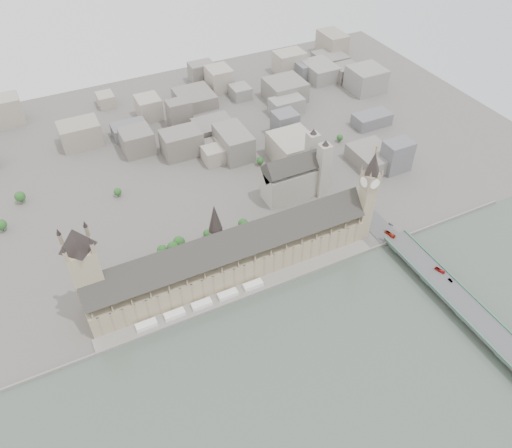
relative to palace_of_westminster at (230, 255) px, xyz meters
name	(u,v)px	position (x,y,z in m)	size (l,w,h in m)	color
ground	(240,286)	(0.00, -19.70, -22.71)	(900.00, 900.00, 0.00)	#595651
embankment_wall	(247,297)	(0.00, -34.70, -21.21)	(600.00, 1.50, 3.00)	gray
river_terrace	(243,291)	(0.00, -27.20, -21.71)	(270.00, 15.00, 2.00)	gray
terrace_tents	(202,304)	(-40.00, -26.70, -18.71)	(118.00, 7.00, 4.00)	white
palace_of_westminster	(230,255)	(0.00, 0.00, 0.00)	(265.00, 40.73, 55.44)	tan
elizabeth_tower	(368,190)	(138.00, -11.70, 35.38)	(17.00, 17.00, 107.50)	tan
victoria_tower	(86,270)	(-122.00, 6.30, 32.50)	(30.00, 30.00, 100.00)	tan
central_tower	(215,226)	(-10.00, 6.30, 35.21)	(13.00, 13.00, 48.00)	gray
westminster_bridge	(444,288)	(162.00, -107.20, -17.58)	(25.00, 325.00, 10.25)	#474749
bridge_parapets	(483,321)	(162.00, -151.70, -11.88)	(25.00, 235.00, 1.15)	#3B6C53
westminster_abbey	(296,176)	(110.92, 75.30, 2.38)	(68.00, 36.00, 64.00)	gray
city_skyline_inland	(155,137)	(0.00, 225.30, -3.71)	(720.00, 360.00, 38.00)	gray
park_trees	(205,242)	(-10.00, 40.30, -15.21)	(110.00, 30.00, 15.00)	#214E1C
red_bus_north	(390,234)	(156.60, -33.66, -10.83)	(2.73, 11.68, 3.25)	#AE2713
red_bus_south	(440,270)	(168.07, -92.14, -11.11)	(2.25, 9.63, 2.68)	red
car_silver	(450,280)	(168.87, -105.49, -11.67)	(1.66, 4.77, 1.57)	gray
car_approach	(391,224)	(166.86, -21.75, -11.72)	(2.05, 5.05, 1.47)	gray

